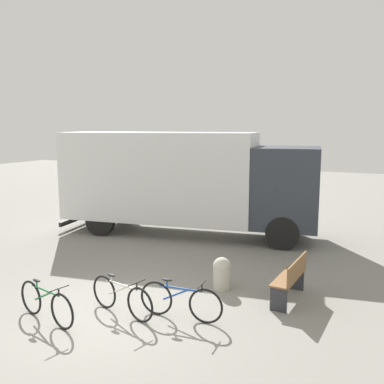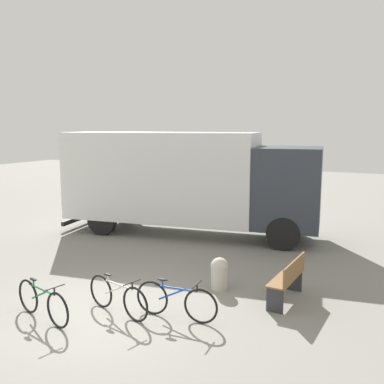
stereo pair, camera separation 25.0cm
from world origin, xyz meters
name	(u,v)px [view 1 (the left image)]	position (x,y,z in m)	size (l,w,h in m)	color
ground_plane	(103,315)	(0.00, 0.00, 0.00)	(60.00, 60.00, 0.00)	gray
delivery_truck	(184,179)	(-1.34, 6.52, 1.92)	(8.91, 3.44, 3.48)	white
park_bench	(291,278)	(3.22, 2.27, 0.51)	(0.50, 1.46, 0.92)	brown
bicycle_near	(46,303)	(-0.81, -0.65, 0.37)	(1.67, 0.55, 0.77)	black
bicycle_middle	(121,297)	(0.32, 0.19, 0.37)	(1.67, 0.55, 0.77)	black
bicycle_far	(180,301)	(1.46, 0.50, 0.37)	(1.71, 0.44, 0.77)	black
bollard_near_bench	(222,272)	(1.64, 2.28, 0.39)	(0.40, 0.40, 0.74)	#B2AD9E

